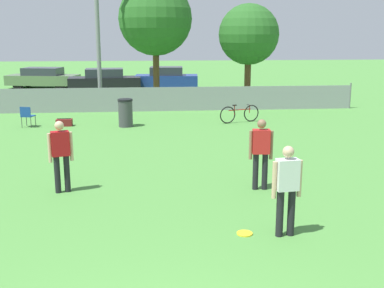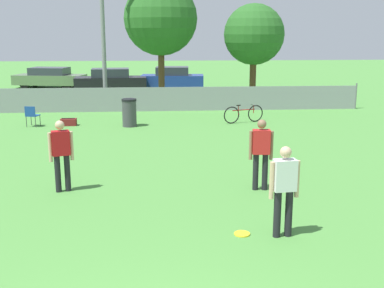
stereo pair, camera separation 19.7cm
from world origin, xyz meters
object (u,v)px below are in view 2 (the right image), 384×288
(trash_bin, at_px, (129,113))
(tree_far_right, at_px, (254,35))
(frisbee_disc, at_px, (242,234))
(gear_bag_sideline, at_px, (69,122))
(parked_car_blue, at_px, (172,78))
(player_defender_red, at_px, (261,150))
(player_thrower_red, at_px, (61,151))
(light_pole, at_px, (102,1))
(parked_car_olive, at_px, (50,78))
(player_receiver_white, at_px, (284,186))
(tree_near_pole, at_px, (161,19))
(folding_chair_sideline, at_px, (32,114))
(bicycle_sideline, at_px, (244,114))
(parked_car_dark, at_px, (111,80))

(trash_bin, bearing_deg, tree_far_right, 43.73)
(frisbee_disc, relative_size, gear_bag_sideline, 0.48)
(trash_bin, relative_size, parked_car_blue, 0.26)
(parked_car_blue, bearing_deg, gear_bag_sideline, -105.78)
(player_defender_red, bearing_deg, trash_bin, 117.71)
(player_thrower_red, relative_size, parked_car_blue, 0.40)
(light_pole, xyz_separation_m, parked_car_olive, (-4.48, 9.01, -4.28))
(player_defender_red, relative_size, parked_car_olive, 0.34)
(light_pole, height_order, player_receiver_white, light_pole)
(tree_near_pole, bearing_deg, frisbee_disc, -86.11)
(player_defender_red, relative_size, folding_chair_sideline, 2.04)
(frisbee_disc, distance_m, parked_car_blue, 22.99)
(parked_car_olive, bearing_deg, player_thrower_red, -66.36)
(player_receiver_white, bearing_deg, tree_near_pole, 89.79)
(frisbee_disc, distance_m, bicycle_sideline, 11.06)
(frisbee_disc, bearing_deg, trash_bin, 103.43)
(frisbee_disc, distance_m, parked_car_olive, 25.78)
(frisbee_disc, distance_m, folding_chair_sideline, 12.34)
(tree_near_pole, distance_m, parked_car_olive, 10.95)
(tree_far_right, relative_size, gear_bag_sideline, 8.31)
(light_pole, relative_size, tree_near_pole, 1.38)
(parked_car_olive, bearing_deg, parked_car_blue, 1.27)
(gear_bag_sideline, distance_m, parked_car_dark, 11.24)
(tree_far_right, relative_size, player_thrower_red, 3.03)
(tree_near_pole, bearing_deg, player_thrower_red, -99.77)
(tree_near_pole, distance_m, trash_bin, 7.58)
(parked_car_blue, bearing_deg, player_defender_red, -82.12)
(tree_near_pole, height_order, player_receiver_white, tree_near_pole)
(folding_chair_sideline, height_order, bicycle_sideline, folding_chair_sideline)
(parked_car_olive, bearing_deg, light_pole, -52.26)
(tree_far_right, xyz_separation_m, bicycle_sideline, (-1.39, -5.20, -3.07))
(light_pole, height_order, gear_bag_sideline, light_pole)
(frisbee_disc, bearing_deg, tree_far_right, 78.01)
(light_pole, distance_m, parked_car_olive, 10.94)
(light_pole, relative_size, trash_bin, 7.88)
(tree_near_pole, xyz_separation_m, frisbee_disc, (1.15, -16.92, -4.19))
(parked_car_dark, bearing_deg, tree_near_pole, -62.56)
(player_receiver_white, bearing_deg, bicycle_sideline, 76.74)
(player_thrower_red, xyz_separation_m, frisbee_disc, (3.60, -2.69, -0.92))
(tree_far_right, bearing_deg, light_pole, -174.48)
(parked_car_olive, bearing_deg, bicycle_sideline, -41.20)
(frisbee_disc, height_order, parked_car_dark, parked_car_dark)
(bicycle_sideline, relative_size, parked_car_dark, 0.38)
(player_defender_red, bearing_deg, tree_near_pole, 102.82)
(player_receiver_white, bearing_deg, parked_car_olive, 103.87)
(bicycle_sideline, xyz_separation_m, parked_car_blue, (-2.39, 12.10, 0.34))
(parked_car_blue, bearing_deg, light_pole, -110.24)
(light_pole, distance_m, tree_far_right, 7.47)
(tree_near_pole, height_order, bicycle_sideline, tree_near_pole)
(player_receiver_white, distance_m, parked_car_blue, 23.12)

